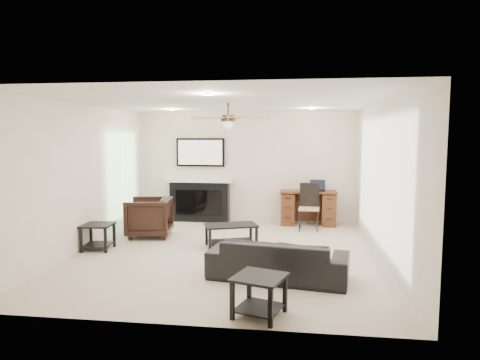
{
  "coord_description": "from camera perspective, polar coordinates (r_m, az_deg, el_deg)",
  "views": [
    {
      "loc": [
        1.13,
        -6.9,
        1.97
      ],
      "look_at": [
        0.18,
        0.25,
        1.21
      ],
      "focal_mm": 32.0,
      "sensor_mm": 36.0,
      "label": 1
    }
  ],
  "objects": [
    {
      "name": "desk_chair",
      "position": [
        9.0,
        9.17,
        -3.59
      ],
      "size": [
        0.44,
        0.46,
        0.97
      ],
      "primitive_type": "cube",
      "rotation": [
        0.0,
        0.0,
        -0.05
      ],
      "color": "black",
      "rests_on": "ground"
    },
    {
      "name": "desk",
      "position": [
        9.56,
        9.07,
        -3.67
      ],
      "size": [
        1.22,
        0.56,
        0.76
      ],
      "primitive_type": "cube",
      "color": "#402210",
      "rests_on": "ground"
    },
    {
      "name": "sofa",
      "position": [
        6.0,
        5.09,
        -10.45
      ],
      "size": [
        1.99,
        1.03,
        0.55
      ],
      "primitive_type": "imported",
      "rotation": [
        0.0,
        0.0,
        2.99
      ],
      "color": "black",
      "rests_on": "ground"
    },
    {
      "name": "end_table_left",
      "position": [
        7.83,
        -18.41,
        -7.2
      ],
      "size": [
        0.54,
        0.54,
        0.45
      ],
      "primitive_type": "cube",
      "rotation": [
        0.0,
        0.0,
        0.08
      ],
      "color": "black",
      "rests_on": "ground"
    },
    {
      "name": "room_shell",
      "position": [
        7.05,
        -0.11,
        3.65
      ],
      "size": [
        5.5,
        5.54,
        2.52
      ],
      "color": "beige",
      "rests_on": "ground"
    },
    {
      "name": "armchair",
      "position": [
        8.54,
        -12.01,
        -4.88
      ],
      "size": [
        0.94,
        0.92,
        0.76
      ],
      "primitive_type": "imported",
      "rotation": [
        0.0,
        0.0,
        -1.43
      ],
      "color": "black",
      "rests_on": "ground"
    },
    {
      "name": "coffee_table",
      "position": [
        7.64,
        -1.2,
        -7.41
      ],
      "size": [
        1.02,
        0.78,
        0.4
      ],
      "primitive_type": "cube",
      "rotation": [
        0.0,
        0.0,
        0.35
      ],
      "color": "black",
      "rests_on": "ground"
    },
    {
      "name": "fireplace_unit",
      "position": [
        9.79,
        -5.42,
        0.0
      ],
      "size": [
        1.52,
        0.34,
        1.91
      ],
      "primitive_type": "cube",
      "color": "black",
      "rests_on": "ground"
    },
    {
      "name": "end_table_near",
      "position": [
        4.84,
        2.58,
        -15.18
      ],
      "size": [
        0.66,
        0.66,
        0.45
      ],
      "primitive_type": "cube",
      "rotation": [
        0.0,
        0.0,
        -0.32
      ],
      "color": "black",
      "rests_on": "ground"
    },
    {
      "name": "laptop",
      "position": [
        9.48,
        10.33,
        -0.75
      ],
      "size": [
        0.33,
        0.24,
        0.23
      ],
      "primitive_type": "cube",
      "color": "black",
      "rests_on": "desk"
    }
  ]
}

